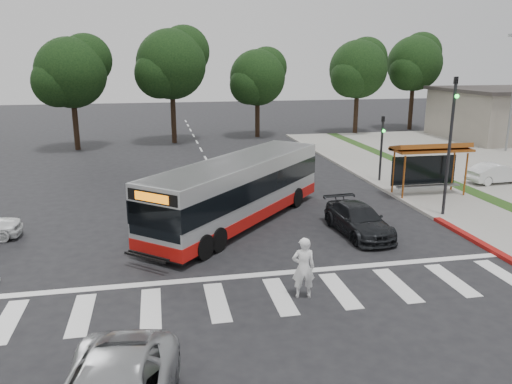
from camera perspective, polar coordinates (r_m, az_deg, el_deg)
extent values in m
plane|color=black|center=(20.58, -0.64, -5.66)|extent=(140.00, 140.00, 0.00)
cube|color=gray|center=(31.45, 16.59, 1.11)|extent=(4.00, 40.00, 0.12)
cube|color=#9E9991|center=(30.57, 13.27, 0.98)|extent=(0.30, 40.00, 0.15)
cube|color=maroon|center=(22.27, 23.90, -5.16)|extent=(0.32, 6.00, 0.15)
cube|color=silver|center=(16.10, 2.76, -11.78)|extent=(18.00, 2.60, 0.01)
cylinder|color=#934A18|center=(27.17, 16.53, 1.62)|extent=(0.10, 0.10, 2.30)
cylinder|color=#934A18|center=(29.01, 22.84, 1.88)|extent=(0.10, 0.10, 2.30)
cylinder|color=#934A18|center=(28.21, 15.41, 2.17)|extent=(0.10, 0.10, 2.30)
cylinder|color=#934A18|center=(29.98, 21.58, 2.39)|extent=(0.10, 0.10, 2.30)
cube|color=#934A18|center=(28.31, 19.40, 4.59)|extent=(4.20, 1.60, 0.12)
cube|color=#934A18|center=(28.32, 19.38, 4.91)|extent=(4.20, 1.32, 0.51)
cube|color=black|center=(29.04, 18.60, 2.39)|extent=(3.80, 0.06, 1.60)
cube|color=gray|center=(28.70, 19.06, 0.66)|extent=(3.60, 0.40, 0.08)
cylinder|color=black|center=(24.64, 21.22, 4.60)|extent=(0.14, 0.14, 6.50)
imported|color=black|center=(24.34, 21.83, 10.98)|extent=(0.16, 0.20, 1.00)
sphere|color=#19E533|center=(24.21, 21.98, 10.11)|extent=(0.18, 0.18, 0.18)
cylinder|color=black|center=(30.88, 14.12, 4.71)|extent=(0.14, 0.14, 4.00)
imported|color=black|center=(30.66, 14.30, 7.47)|extent=(0.16, 0.20, 1.00)
sphere|color=#19E533|center=(30.55, 14.40, 6.77)|extent=(0.18, 0.18, 0.18)
cylinder|color=black|center=(51.09, 11.36, 9.10)|extent=(0.44, 0.44, 4.40)
sphere|color=black|center=(50.86, 11.59, 13.58)|extent=(5.60, 5.60, 5.60)
sphere|color=black|center=(52.06, 12.46, 14.66)|extent=(4.20, 4.20, 4.20)
sphere|color=black|center=(49.86, 10.80, 12.79)|extent=(3.92, 3.92, 3.92)
cylinder|color=black|center=(55.89, 17.30, 9.32)|extent=(0.44, 0.44, 4.84)
sphere|color=black|center=(55.69, 17.66, 13.82)|extent=(5.60, 5.60, 5.60)
sphere|color=black|center=(56.96, 18.35, 14.89)|extent=(4.20, 4.20, 4.20)
sphere|color=black|center=(54.62, 17.03, 13.05)|extent=(3.92, 3.92, 3.92)
cylinder|color=black|center=(45.22, -9.42, 8.61)|extent=(0.44, 0.44, 4.84)
sphere|color=black|center=(44.96, -9.66, 14.19)|extent=(6.00, 6.00, 6.00)
sphere|color=black|center=(45.92, -8.21, 15.63)|extent=(4.50, 4.50, 4.50)
sphere|color=black|center=(44.20, -10.98, 13.13)|extent=(4.20, 4.20, 4.20)
cylinder|color=black|center=(48.19, 0.16, 8.66)|extent=(0.44, 0.44, 3.96)
sphere|color=black|center=(47.93, 0.16, 12.95)|extent=(5.20, 5.20, 5.20)
sphere|color=black|center=(48.89, 1.20, 14.04)|extent=(3.90, 3.90, 3.90)
sphere|color=black|center=(47.14, -0.79, 12.15)|extent=(3.64, 3.64, 3.64)
cylinder|color=black|center=(43.70, -19.92, 7.43)|extent=(0.44, 0.44, 4.40)
sphere|color=black|center=(43.42, -20.40, 12.66)|extent=(5.60, 5.60, 5.60)
sphere|color=black|center=(44.09, -18.87, 14.11)|extent=(4.20, 4.20, 4.20)
sphere|color=black|center=(42.91, -21.77, 11.58)|extent=(3.92, 3.92, 3.92)
imported|color=white|center=(15.69, 5.44, -8.60)|extent=(0.78, 0.56, 1.98)
imported|color=black|center=(21.68, 11.64, -3.14)|extent=(2.05, 4.44, 1.26)
imported|color=silver|center=(32.95, 25.80, 1.96)|extent=(3.68, 1.56, 1.18)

